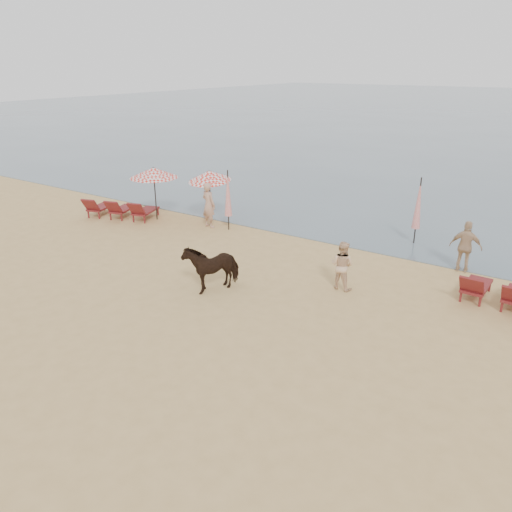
{
  "coord_description": "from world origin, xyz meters",
  "views": [
    {
      "loc": [
        7.68,
        -6.62,
        6.53
      ],
      "look_at": [
        0.0,
        5.0,
        1.1
      ],
      "focal_mm": 35.0,
      "sensor_mm": 36.0,
      "label": 1
    }
  ],
  "objects": [
    {
      "name": "ground",
      "position": [
        0.0,
        0.0,
        0.0
      ],
      "size": [
        120.0,
        120.0,
        0.0
      ],
      "primitive_type": "plane",
      "color": "tan",
      "rests_on": "ground"
    },
    {
      "name": "lounger_cluster_left",
      "position": [
        -9.2,
        7.93,
        0.45
      ],
      "size": [
        3.29,
        2.5,
        0.64
      ],
      "rotation": [
        0.0,
        0.0,
        0.3
      ],
      "color": "maroon",
      "rests_on": "ground"
    },
    {
      "name": "umbrella_open_left_a",
      "position": [
        -7.7,
        8.66,
        2.1
      ],
      "size": [
        2.05,
        2.05,
        2.33
      ],
      "rotation": [
        0.0,
        0.0,
        0.2
      ],
      "color": "black",
      "rests_on": "ground"
    },
    {
      "name": "umbrella_open_left_b",
      "position": [
        -5.52,
        9.76,
        2.02
      ],
      "size": [
        1.83,
        1.86,
        2.33
      ],
      "rotation": [
        0.0,
        0.0,
        0.16
      ],
      "color": "black",
      "rests_on": "ground"
    },
    {
      "name": "umbrella_closed_left",
      "position": [
        -4.18,
        9.26,
        1.55
      ],
      "size": [
        0.31,
        0.31,
        2.51
      ],
      "rotation": [
        0.0,
        0.0,
        0.34
      ],
      "color": "black",
      "rests_on": "ground"
    },
    {
      "name": "umbrella_closed_right",
      "position": [
        2.79,
        11.8,
        1.59
      ],
      "size": [
        0.31,
        0.31,
        2.59
      ],
      "rotation": [
        0.0,
        0.0,
        -0.25
      ],
      "color": "black",
      "rests_on": "ground"
    },
    {
      "name": "cow",
      "position": [
        -1.2,
        4.37,
        0.72
      ],
      "size": [
        1.35,
        1.87,
        1.44
      ],
      "primitive_type": "imported",
      "rotation": [
        0.0,
        0.0,
        -0.37
      ],
      "color": "black",
      "rests_on": "ground"
    },
    {
      "name": "beachgoer_left",
      "position": [
        -5.1,
        9.13,
        0.95
      ],
      "size": [
        0.77,
        0.58,
        1.9
      ],
      "primitive_type": "imported",
      "rotation": [
        0.0,
        0.0,
        2.96
      ],
      "color": "tan",
      "rests_on": "ground"
    },
    {
      "name": "beachgoer_right_a",
      "position": [
        2.14,
        6.51,
        0.77
      ],
      "size": [
        0.78,
        0.62,
        1.53
      ],
      "primitive_type": "imported",
      "rotation": [
        0.0,
        0.0,
        3.08
      ],
      "color": "#DAAF88",
      "rests_on": "ground"
    },
    {
      "name": "beachgoer_right_b",
      "position": [
        4.96,
        10.0,
        0.87
      ],
      "size": [
        1.04,
        0.49,
        1.74
      ],
      "primitive_type": "imported",
      "rotation": [
        0.0,
        0.0,
        3.2
      ],
      "color": "tan",
      "rests_on": "ground"
    }
  ]
}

